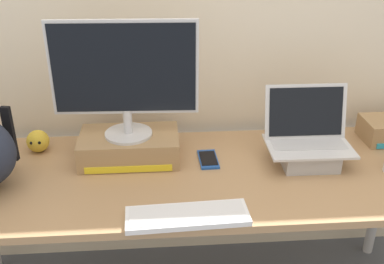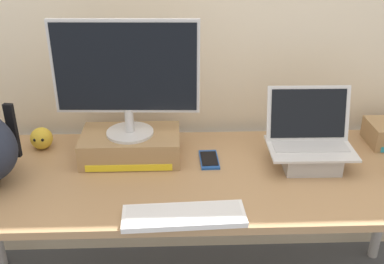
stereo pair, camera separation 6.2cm
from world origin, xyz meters
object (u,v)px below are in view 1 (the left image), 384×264
toner_box_yellow (129,147)px  cell_phone (208,159)px  desktop_monitor (125,76)px  plush_toy (38,141)px  open_laptop (307,147)px  external_keyboard (187,216)px

toner_box_yellow → cell_phone: toner_box_yellow is taller
desktop_monitor → plush_toy: size_ratio=5.97×
desktop_monitor → open_laptop: bearing=-3.9°
toner_box_yellow → open_laptop: open_laptop is taller
desktop_monitor → plush_toy: (-0.40, 0.10, -0.32)m
toner_box_yellow → cell_phone: (0.33, -0.04, -0.05)m
desktop_monitor → external_keyboard: bearing=-61.4°
external_keyboard → cell_phone: (0.11, 0.39, -0.01)m
open_laptop → plush_toy: bearing=171.8°
toner_box_yellow → open_laptop: 0.74m
open_laptop → plush_toy: 1.15m
open_laptop → cell_phone: 0.41m
toner_box_yellow → cell_phone: size_ratio=2.64×
toner_box_yellow → external_keyboard: bearing=-63.8°
plush_toy → cell_phone: bearing=-10.8°
external_keyboard → plush_toy: bearing=136.6°
toner_box_yellow → plush_toy: size_ratio=4.24×
toner_box_yellow → desktop_monitor: (-0.00, -0.00, 0.31)m
toner_box_yellow → external_keyboard: toner_box_yellow is taller
toner_box_yellow → desktop_monitor: desktop_monitor is taller
external_keyboard → desktop_monitor: bearing=113.8°
toner_box_yellow → desktop_monitor: bearing=-93.1°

